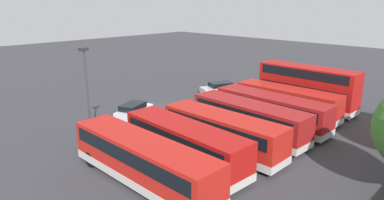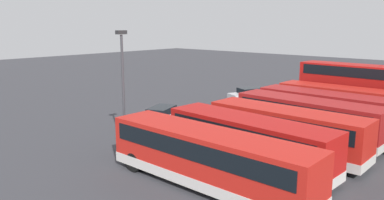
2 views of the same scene
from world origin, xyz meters
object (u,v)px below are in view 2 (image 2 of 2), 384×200
object	(u,v)px
bus_single_deck_second	(340,103)
bus_single_deck_fourth	(308,118)
bus_single_deck_seventh	(208,157)
bus_single_deck_fifth	(286,130)
car_hatchback_silver	(250,94)
bus_double_decker_near_end	(357,87)
bus_single_deck_third	(327,110)
bus_single_deck_sixth	(248,141)
lamp_post_tall	(123,82)
car_small_green	(162,115)

from	to	relation	value
bus_single_deck_second	bus_single_deck_fourth	distance (m)	6.92
bus_single_deck_seventh	bus_single_deck_fifth	bearing A→B (deg)	176.20
bus_single_deck_fourth	bus_single_deck_seventh	distance (m)	11.09
bus_single_deck_second	bus_single_deck_fourth	bearing A→B (deg)	3.16
car_hatchback_silver	bus_double_decker_near_end	bearing A→B (deg)	98.83
bus_single_deck_second	bus_single_deck_fourth	xyz separation A→B (m)	(6.91, 0.38, 0.00)
bus_single_deck_second	car_hatchback_silver	size ratio (longest dim) A/B	2.11
bus_single_deck_second	bus_single_deck_third	world-z (taller)	same
bus_double_decker_near_end	bus_single_deck_seventh	xyz separation A→B (m)	(21.95, 0.33, -0.82)
bus_single_deck_second	bus_single_deck_fourth	size ratio (longest dim) A/B	0.97
bus_single_deck_sixth	bus_single_deck_seventh	bearing A→B (deg)	0.11
bus_single_deck_fourth	bus_single_deck_sixth	xyz separation A→B (m)	(7.44, -0.07, -0.00)
bus_single_deck_fourth	bus_single_deck_third	bearing A→B (deg)	-179.94
bus_double_decker_near_end	bus_single_deck_sixth	size ratio (longest dim) A/B	1.00
bus_single_deck_second	bus_single_deck_fourth	world-z (taller)	same
bus_single_deck_fourth	car_hatchback_silver	size ratio (longest dim) A/B	2.17
bus_single_deck_second	bus_single_deck_seventh	xyz separation A→B (m)	(18.00, 0.32, 0.00)
lamp_post_tall	car_hatchback_silver	bearing A→B (deg)	-170.39
bus_single_deck_third	bus_single_deck_fifth	world-z (taller)	same
car_small_green	bus_double_decker_near_end	bearing A→B (deg)	143.74
bus_single_deck_fifth	bus_single_deck_seventh	bearing A→B (deg)	-3.80
bus_single_deck_third	bus_single_deck_fourth	distance (m)	3.45
bus_single_deck_seventh	lamp_post_tall	size ratio (longest dim) A/B	1.51
bus_single_deck_fourth	bus_single_deck_sixth	world-z (taller)	same
bus_single_deck_third	bus_single_deck_sixth	xyz separation A→B (m)	(10.89, -0.07, -0.00)
bus_double_decker_near_end	lamp_post_tall	size ratio (longest dim) A/B	1.34
bus_single_deck_sixth	bus_single_deck_fifth	bearing A→B (deg)	172.16
bus_double_decker_near_end	bus_single_deck_second	xyz separation A→B (m)	(3.95, 0.01, -0.83)
bus_single_deck_third	car_hatchback_silver	size ratio (longest dim) A/B	2.22
bus_single_deck_seventh	car_hatchback_silver	size ratio (longest dim) A/B	2.40
bus_single_deck_fifth	lamp_post_tall	distance (m)	10.75
lamp_post_tall	bus_single_deck_seventh	bearing A→B (deg)	84.71
bus_single_deck_seventh	car_small_green	bearing A→B (deg)	-123.55
car_small_green	bus_single_deck_sixth	bearing A→B (deg)	71.56
bus_single_deck_sixth	car_small_green	bearing A→B (deg)	-108.44
bus_double_decker_near_end	lamp_post_tall	world-z (taller)	lamp_post_tall
bus_single_deck_sixth	bus_double_decker_near_end	bearing A→B (deg)	-178.99
bus_double_decker_near_end	bus_single_deck_fifth	xyz separation A→B (m)	(14.80, 0.80, -0.83)
bus_single_deck_fifth	lamp_post_tall	bearing A→B (deg)	-51.42
car_hatchback_silver	lamp_post_tall	world-z (taller)	lamp_post_tall
bus_single_deck_third	car_hatchback_silver	distance (m)	12.44
bus_single_deck_third	bus_single_deck_sixth	world-z (taller)	same
lamp_post_tall	bus_single_deck_third	bearing A→B (deg)	151.00
car_small_green	lamp_post_tall	bearing A→B (deg)	27.48
car_small_green	lamp_post_tall	world-z (taller)	lamp_post_tall
bus_single_deck_sixth	bus_single_deck_third	bearing A→B (deg)	179.64
bus_single_deck_seventh	lamp_post_tall	xyz separation A→B (m)	(-0.70, -7.61, 2.96)
bus_single_deck_seventh	lamp_post_tall	world-z (taller)	lamp_post_tall
bus_single_deck_third	car_hatchback_silver	xyz separation A→B (m)	(-5.77, -10.99, -0.92)
bus_single_deck_sixth	car_hatchback_silver	distance (m)	19.94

